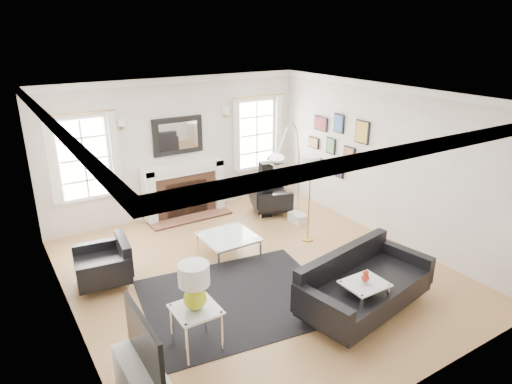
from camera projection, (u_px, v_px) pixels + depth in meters
floor at (257, 272)px, 7.34m from camera, size 6.00×6.00×0.00m
back_wall at (178, 147)px, 9.24m from camera, size 5.50×0.04×2.80m
front_wall at (420, 279)px, 4.48m from camera, size 5.50×0.04×2.80m
left_wall at (64, 232)px, 5.48m from camera, size 0.04×6.00×2.80m
right_wall at (385, 163)px, 8.23m from camera, size 0.04×6.00×2.80m
ceiling at (257, 96)px, 6.37m from camera, size 5.50×6.00×0.02m
crown_molding at (257, 101)px, 6.40m from camera, size 5.50×6.00×0.12m
fireplace at (184, 190)px, 9.37m from camera, size 1.70×0.69×1.11m
mantel_mirror at (178, 136)px, 9.12m from camera, size 1.05×0.07×0.75m
window_left at (84, 159)px, 8.25m from camera, size 1.24×0.15×1.62m
window_right at (256, 134)px, 10.10m from camera, size 1.24×0.15×1.62m
gallery_wall at (336, 141)px, 9.20m from camera, size 0.04×1.73×1.29m
tv_unit at (144, 380)px, 4.66m from camera, size 0.35×1.00×1.09m
area_rug at (237, 299)px, 6.62m from camera, size 2.91×2.54×0.01m
sofa at (361, 286)px, 6.29m from camera, size 2.17×1.27×0.66m
armchair_left at (106, 265)px, 6.90m from camera, size 0.88×0.96×0.59m
armchair_right at (268, 198)px, 9.55m from camera, size 0.98×1.04×0.57m
coffee_table at (228, 238)px, 7.71m from camera, size 0.87×0.87×0.39m
side_table_left at (196, 316)px, 5.44m from camera, size 0.53×0.53×0.58m
nesting_table at (364, 291)px, 5.93m from camera, size 0.56×0.47×0.61m
gourd_lamp at (194, 284)px, 5.28m from camera, size 0.37×0.37×0.59m
orange_vase at (365, 277)px, 5.85m from camera, size 0.11×0.11×0.17m
arc_floor_lamp at (289, 178)px, 7.97m from camera, size 1.60×1.48×2.27m
stick_floor_lamp at (311, 168)px, 7.95m from camera, size 0.33×0.33×1.61m
speaker_tower at (266, 190)px, 9.31m from camera, size 0.28×0.28×1.15m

